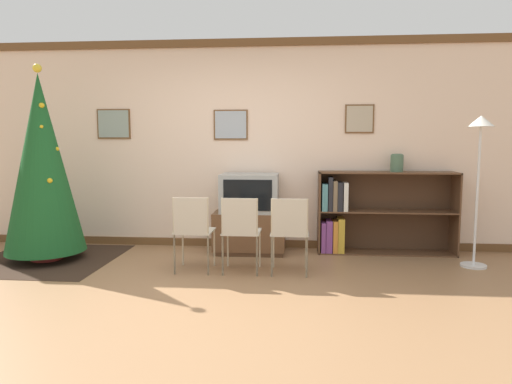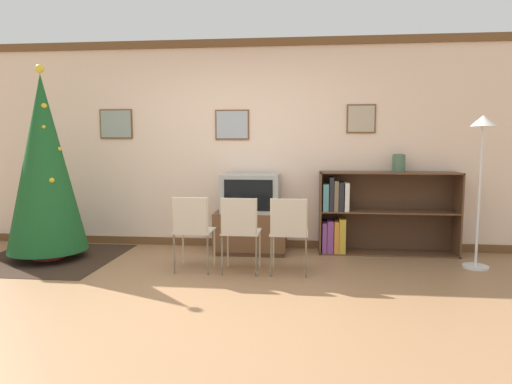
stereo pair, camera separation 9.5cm
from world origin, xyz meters
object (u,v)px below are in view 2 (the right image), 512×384
at_px(christmas_tree, 44,164).
at_px(bookshelf, 364,214).
at_px(folding_chair_center, 240,230).
at_px(folding_chair_right, 289,231).
at_px(vase, 399,163).
at_px(standing_lamp, 482,152).
at_px(television, 251,193).
at_px(tv_console, 251,232).
at_px(folding_chair_left, 193,229).

xyz_separation_m(christmas_tree, bookshelf, (3.78, 0.70, -0.64)).
xyz_separation_m(folding_chair_center, folding_chair_right, (0.51, 0.00, 0.00)).
height_order(vase, standing_lamp, standing_lamp).
distance_m(christmas_tree, television, 2.47).
relative_size(tv_console, vase, 4.01).
xyz_separation_m(folding_chair_right, standing_lamp, (2.06, 0.49, 0.82)).
distance_m(christmas_tree, standing_lamp, 4.94).
bearing_deg(bookshelf, folding_chair_center, -143.23).
height_order(bookshelf, standing_lamp, standing_lamp).
relative_size(tv_console, bookshelf, 0.53).
bearing_deg(christmas_tree, folding_chair_center, -8.55).
relative_size(folding_chair_center, vase, 3.71).
xyz_separation_m(christmas_tree, vase, (4.18, 0.73, 0.00)).
height_order(christmas_tree, bookshelf, christmas_tree).
bearing_deg(folding_chair_center, tv_console, 90.00).
bearing_deg(television, standing_lamp, -9.99).
height_order(christmas_tree, folding_chair_right, christmas_tree).
xyz_separation_m(bookshelf, vase, (0.41, 0.03, 0.65)).
xyz_separation_m(tv_console, standing_lamp, (2.57, -0.46, 1.03)).
xyz_separation_m(tv_console, television, (0.00, -0.00, 0.50)).
distance_m(television, vase, 1.87).
xyz_separation_m(folding_chair_left, folding_chair_right, (1.03, 0.00, 0.00)).
relative_size(folding_chair_left, folding_chair_center, 1.00).
bearing_deg(vase, television, -175.54).
relative_size(tv_console, folding_chair_right, 1.08).
relative_size(vase, standing_lamp, 0.13).
xyz_separation_m(television, folding_chair_left, (-0.51, -0.94, -0.28)).
xyz_separation_m(television, vase, (1.82, 0.14, 0.38)).
xyz_separation_m(folding_chair_right, bookshelf, (0.90, 1.06, 0.02)).
bearing_deg(folding_chair_left, standing_lamp, 9.04).
height_order(television, standing_lamp, standing_lamp).
bearing_deg(tv_console, television, -90.00).
distance_m(television, folding_chair_right, 1.11).
bearing_deg(folding_chair_right, christmas_tree, 172.95).
distance_m(christmas_tree, folding_chair_center, 2.48).
distance_m(television, bookshelf, 1.44).
bearing_deg(television, vase, 4.46).
distance_m(folding_chair_left, folding_chair_center, 0.51).
relative_size(tv_console, standing_lamp, 0.53).
distance_m(folding_chair_right, bookshelf, 1.39).
relative_size(tv_console, television, 1.24).
bearing_deg(vase, standing_lamp, -38.41).
bearing_deg(folding_chair_center, bookshelf, 36.77).
height_order(television, vase, vase).
xyz_separation_m(christmas_tree, television, (2.36, 0.59, -0.38)).
bearing_deg(folding_chair_center, christmas_tree, 171.45).
bearing_deg(folding_chair_left, television, 61.45).
bearing_deg(bookshelf, standing_lamp, -26.12).
xyz_separation_m(folding_chair_center, vase, (1.82, 1.09, 0.67)).
bearing_deg(vase, christmas_tree, -170.10).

